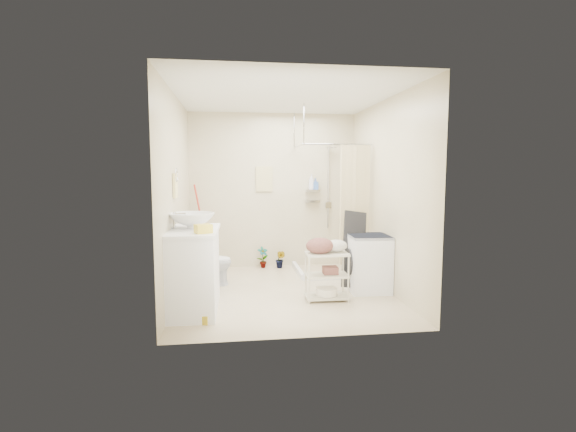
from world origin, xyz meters
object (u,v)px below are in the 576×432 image
washing_machine (369,263)px  laundry_rack (327,272)px  vanity (192,270)px  toilet (209,262)px

washing_machine → laundry_rack: washing_machine is taller
vanity → laundry_rack: size_ratio=1.50×
toilet → washing_machine: washing_machine is taller
vanity → toilet: vanity is taller
toilet → washing_machine: (2.18, -0.60, 0.05)m
vanity → washing_machine: size_ratio=1.42×
toilet → laundry_rack: (1.52, -0.93, 0.03)m
washing_machine → vanity: bearing=-165.2°
toilet → laundry_rack: size_ratio=0.92×
toilet → laundry_rack: laundry_rack is taller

